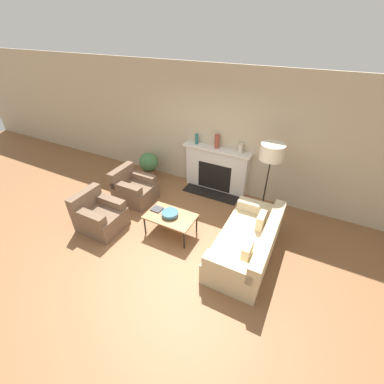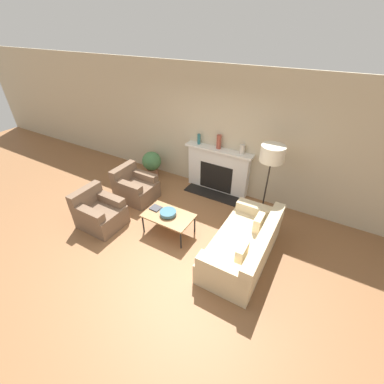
{
  "view_description": "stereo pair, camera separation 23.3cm",
  "coord_description": "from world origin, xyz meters",
  "px_view_note": "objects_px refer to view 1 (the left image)",
  "views": [
    {
      "loc": [
        2.06,
        -2.87,
        3.6
      ],
      "look_at": [
        -0.11,
        1.3,
        0.45
      ],
      "focal_mm": 24.0,
      "sensor_mm": 36.0,
      "label": 1
    },
    {
      "loc": [
        2.26,
        -2.76,
        3.6
      ],
      "look_at": [
        -0.11,
        1.3,
        0.45
      ],
      "focal_mm": 24.0,
      "sensor_mm": 36.0,
      "label": 2
    }
  ],
  "objects_px": {
    "mantel_vase_left": "(197,139)",
    "book": "(157,209)",
    "potted_plant": "(149,164)",
    "mantel_vase_center_left": "(217,141)",
    "armchair_near": "(99,215)",
    "fireplace": "(216,170)",
    "couch": "(248,244)",
    "mantel_vase_center_right": "(241,148)",
    "floor_lamp": "(271,156)",
    "bowl": "(170,213)",
    "armchair_far": "(134,189)",
    "coffee_table": "(170,217)"
  },
  "relations": [
    {
      "from": "mantel_vase_left",
      "to": "book",
      "type": "bearing_deg",
      "value": -88.15
    },
    {
      "from": "book",
      "to": "potted_plant",
      "type": "distance_m",
      "value": 2.11
    },
    {
      "from": "mantel_vase_center_left",
      "to": "armchair_near",
      "type": "bearing_deg",
      "value": -121.64
    },
    {
      "from": "fireplace",
      "to": "couch",
      "type": "distance_m",
      "value": 2.31
    },
    {
      "from": "couch",
      "to": "mantel_vase_center_right",
      "type": "bearing_deg",
      "value": -155.15
    },
    {
      "from": "floor_lamp",
      "to": "bowl",
      "type": "bearing_deg",
      "value": -136.61
    },
    {
      "from": "fireplace",
      "to": "mantel_vase_center_left",
      "type": "xyz_separation_m",
      "value": [
        -0.02,
        0.01,
        0.74
      ]
    },
    {
      "from": "armchair_far",
      "to": "floor_lamp",
      "type": "relative_size",
      "value": 0.51
    },
    {
      "from": "fireplace",
      "to": "mantel_vase_left",
      "type": "relative_size",
      "value": 6.78
    },
    {
      "from": "armchair_near",
      "to": "book",
      "type": "height_order",
      "value": "armchair_near"
    },
    {
      "from": "couch",
      "to": "mantel_vase_left",
      "type": "distance_m",
      "value": 2.84
    },
    {
      "from": "mantel_vase_center_right",
      "to": "potted_plant",
      "type": "relative_size",
      "value": 0.3
    },
    {
      "from": "mantel_vase_left",
      "to": "armchair_far",
      "type": "bearing_deg",
      "value": -126.46
    },
    {
      "from": "coffee_table",
      "to": "potted_plant",
      "type": "xyz_separation_m",
      "value": [
        -1.7,
        1.67,
        -0.01
      ]
    },
    {
      "from": "armchair_near",
      "to": "potted_plant",
      "type": "relative_size",
      "value": 1.23
    },
    {
      "from": "fireplace",
      "to": "floor_lamp",
      "type": "distance_m",
      "value": 1.69
    },
    {
      "from": "couch",
      "to": "armchair_near",
      "type": "bearing_deg",
      "value": -78.19
    },
    {
      "from": "floor_lamp",
      "to": "mantel_vase_left",
      "type": "relative_size",
      "value": 6.87
    },
    {
      "from": "book",
      "to": "fireplace",
      "type": "bearing_deg",
      "value": 78.14
    },
    {
      "from": "armchair_far",
      "to": "potted_plant",
      "type": "relative_size",
      "value": 1.23
    },
    {
      "from": "couch",
      "to": "potted_plant",
      "type": "bearing_deg",
      "value": -115.8
    },
    {
      "from": "mantel_vase_left",
      "to": "potted_plant",
      "type": "relative_size",
      "value": 0.35
    },
    {
      "from": "bowl",
      "to": "floor_lamp",
      "type": "distance_m",
      "value": 2.24
    },
    {
      "from": "armchair_far",
      "to": "mantel_vase_center_left",
      "type": "bearing_deg",
      "value": -48.52
    },
    {
      "from": "couch",
      "to": "book",
      "type": "height_order",
      "value": "couch"
    },
    {
      "from": "bowl",
      "to": "mantel_vase_left",
      "type": "height_order",
      "value": "mantel_vase_left"
    },
    {
      "from": "mantel_vase_left",
      "to": "potted_plant",
      "type": "bearing_deg",
      "value": -168.25
    },
    {
      "from": "bowl",
      "to": "mantel_vase_center_right",
      "type": "distance_m",
      "value": 2.18
    },
    {
      "from": "book",
      "to": "floor_lamp",
      "type": "xyz_separation_m",
      "value": [
        1.81,
        1.35,
        1.0
      ]
    },
    {
      "from": "coffee_table",
      "to": "book",
      "type": "height_order",
      "value": "book"
    },
    {
      "from": "fireplace",
      "to": "coffee_table",
      "type": "xyz_separation_m",
      "value": [
        -0.14,
        -1.92,
        -0.14
      ]
    },
    {
      "from": "couch",
      "to": "floor_lamp",
      "type": "xyz_separation_m",
      "value": [
        -0.08,
        1.29,
        1.15
      ]
    },
    {
      "from": "couch",
      "to": "bowl",
      "type": "relative_size",
      "value": 5.75
    },
    {
      "from": "floor_lamp",
      "to": "potted_plant",
      "type": "height_order",
      "value": "floor_lamp"
    },
    {
      "from": "book",
      "to": "floor_lamp",
      "type": "relative_size",
      "value": 0.13
    },
    {
      "from": "armchair_near",
      "to": "bowl",
      "type": "bearing_deg",
      "value": -69.53
    },
    {
      "from": "armchair_near",
      "to": "armchair_far",
      "type": "xyz_separation_m",
      "value": [
        0.0,
        1.12,
        0.0
      ]
    },
    {
      "from": "mantel_vase_center_left",
      "to": "couch",
      "type": "bearing_deg",
      "value": -52.24
    },
    {
      "from": "armchair_near",
      "to": "mantel_vase_center_left",
      "type": "relative_size",
      "value": 2.66
    },
    {
      "from": "mantel_vase_left",
      "to": "floor_lamp",
      "type": "bearing_deg",
      "value": -16.19
    },
    {
      "from": "book",
      "to": "mantel_vase_center_left",
      "type": "distance_m",
      "value": 2.12
    },
    {
      "from": "bowl",
      "to": "mantel_vase_center_left",
      "type": "relative_size",
      "value": 1.0
    },
    {
      "from": "floor_lamp",
      "to": "mantel_vase_center_right",
      "type": "bearing_deg",
      "value": 144.93
    },
    {
      "from": "armchair_far",
      "to": "floor_lamp",
      "type": "bearing_deg",
      "value": -74.5
    },
    {
      "from": "mantel_vase_center_right",
      "to": "potted_plant",
      "type": "bearing_deg",
      "value": -173.57
    },
    {
      "from": "floor_lamp",
      "to": "potted_plant",
      "type": "relative_size",
      "value": 2.4
    },
    {
      "from": "armchair_far",
      "to": "floor_lamp",
      "type": "xyz_separation_m",
      "value": [
        2.85,
        0.79,
        1.15
      ]
    },
    {
      "from": "armchair_near",
      "to": "coffee_table",
      "type": "height_order",
      "value": "armchair_near"
    },
    {
      "from": "fireplace",
      "to": "mantel_vase_left",
      "type": "xyz_separation_m",
      "value": [
        -0.54,
        0.01,
        0.7
      ]
    },
    {
      "from": "couch",
      "to": "mantel_vase_center_left",
      "type": "xyz_separation_m",
      "value": [
        -1.42,
        1.84,
        0.99
      ]
    }
  ]
}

